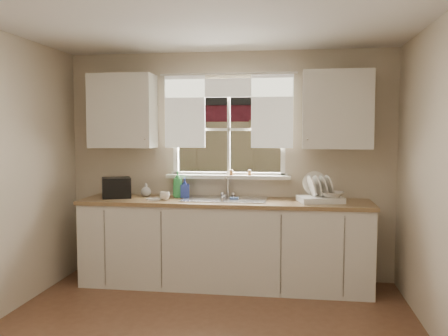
# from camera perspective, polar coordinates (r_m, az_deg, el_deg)

# --- Properties ---
(room_walls) EXTENTS (3.62, 4.02, 2.50)m
(room_walls) POSITION_cam_1_polar(r_m,az_deg,el_deg) (3.23, -4.35, -2.52)
(room_walls) COLOR beige
(room_walls) RESTS_ON ground
(ceiling) EXTENTS (3.60, 4.00, 0.02)m
(ceiling) POSITION_cam_1_polar(r_m,az_deg,el_deg) (3.38, -4.23, 19.37)
(ceiling) COLOR silver
(ceiling) RESTS_ON room_walls
(window) EXTENTS (1.38, 0.16, 1.06)m
(window) POSITION_cam_1_polar(r_m,az_deg,el_deg) (5.24, 0.55, 2.86)
(window) COLOR white
(window) RESTS_ON room_walls
(curtains) EXTENTS (1.50, 0.03, 0.81)m
(curtains) POSITION_cam_1_polar(r_m,az_deg,el_deg) (5.20, 0.48, 7.79)
(curtains) COLOR white
(curtains) RESTS_ON room_walls
(base_cabinets) EXTENTS (3.00, 0.62, 0.87)m
(base_cabinets) POSITION_cam_1_polar(r_m,az_deg,el_deg) (5.06, 0.05, -9.21)
(base_cabinets) COLOR silver
(base_cabinets) RESTS_ON ground
(countertop) EXTENTS (3.04, 0.65, 0.04)m
(countertop) POSITION_cam_1_polar(r_m,az_deg,el_deg) (4.98, 0.05, -4.11)
(countertop) COLOR olive
(countertop) RESTS_ON base_cabinets
(upper_cabinet_left) EXTENTS (0.70, 0.33, 0.80)m
(upper_cabinet_left) POSITION_cam_1_polar(r_m,az_deg,el_deg) (5.35, -12.09, 6.69)
(upper_cabinet_left) COLOR silver
(upper_cabinet_left) RESTS_ON room_walls
(upper_cabinet_right) EXTENTS (0.70, 0.33, 0.80)m
(upper_cabinet_right) POSITION_cam_1_polar(r_m,az_deg,el_deg) (5.04, 13.43, 6.82)
(upper_cabinet_right) COLOR silver
(upper_cabinet_right) RESTS_ON room_walls
(wall_outlet) EXTENTS (0.08, 0.01, 0.12)m
(wall_outlet) POSITION_cam_1_polar(r_m,az_deg,el_deg) (5.21, 10.16, -1.69)
(wall_outlet) COLOR beige
(wall_outlet) RESTS_ON room_walls
(sill_jars) EXTENTS (0.24, 0.04, 0.06)m
(sill_jars) POSITION_cam_1_polar(r_m,az_deg,el_deg) (5.18, 1.99, -0.55)
(sill_jars) COLOR brown
(sill_jars) RESTS_ON window
(backyard) EXTENTS (20.00, 10.00, 6.13)m
(backyard) POSITION_cam_1_polar(r_m,az_deg,el_deg) (11.75, 7.73, 13.32)
(backyard) COLOR #335421
(backyard) RESTS_ON ground
(sink) EXTENTS (0.88, 0.52, 0.40)m
(sink) POSITION_cam_1_polar(r_m,az_deg,el_deg) (5.02, 0.10, -4.64)
(sink) COLOR #B7B7BC
(sink) RESTS_ON countertop
(dish_rack) EXTENTS (0.49, 0.42, 0.30)m
(dish_rack) POSITION_cam_1_polar(r_m,az_deg,el_deg) (4.93, 11.46, -3.18)
(dish_rack) COLOR white
(dish_rack) RESTS_ON countertop
(bowl) EXTENTS (0.28, 0.28, 0.06)m
(bowl) POSITION_cam_1_polar(r_m,az_deg,el_deg) (4.89, 12.92, -3.13)
(bowl) COLOR silver
(bowl) RESTS_ON dish_rack
(soap_bottle_a) EXTENTS (0.12, 0.12, 0.29)m
(soap_bottle_a) POSITION_cam_1_polar(r_m,az_deg,el_deg) (5.19, -5.59, -1.95)
(soap_bottle_a) COLOR green
(soap_bottle_a) RESTS_ON countertop
(soap_bottle_b) EXTENTS (0.12, 0.12, 0.21)m
(soap_bottle_b) POSITION_cam_1_polar(r_m,az_deg,el_deg) (5.19, -4.76, -2.37)
(soap_bottle_b) COLOR #2D42AA
(soap_bottle_b) RESTS_ON countertop
(soap_bottle_c) EXTENTS (0.12, 0.12, 0.15)m
(soap_bottle_c) POSITION_cam_1_polar(r_m,az_deg,el_deg) (5.32, -9.38, -2.62)
(soap_bottle_c) COLOR #ECE4C2
(soap_bottle_c) RESTS_ON countertop
(saucer) EXTENTS (0.17, 0.17, 0.01)m
(saucer) POSITION_cam_1_polar(r_m,az_deg,el_deg) (5.06, -8.40, -3.72)
(saucer) COLOR white
(saucer) RESTS_ON countertop
(cup) EXTENTS (0.13, 0.13, 0.09)m
(cup) POSITION_cam_1_polar(r_m,az_deg,el_deg) (5.03, -7.14, -3.34)
(cup) COLOR white
(cup) RESTS_ON countertop
(black_appliance) EXTENTS (0.38, 0.36, 0.22)m
(black_appliance) POSITION_cam_1_polar(r_m,az_deg,el_deg) (5.28, -12.83, -2.31)
(black_appliance) COLOR black
(black_appliance) RESTS_ON countertop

